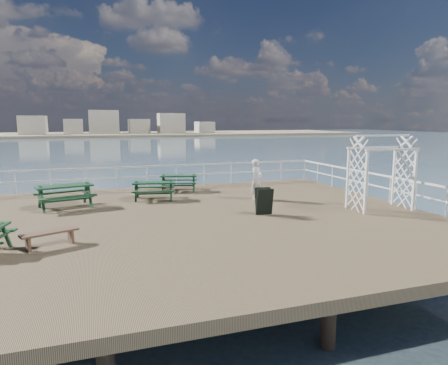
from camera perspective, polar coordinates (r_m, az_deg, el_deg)
ground at (r=13.67m, az=-7.04°, el=-5.83°), size 18.00×14.00×0.30m
sea_backdrop at (r=147.86m, az=-12.63°, el=7.17°), size 300.00×300.00×9.20m
railing at (r=15.93m, az=-9.19°, el=-0.02°), size 17.77×13.76×1.10m
picnic_table_a at (r=16.35m, az=-21.81°, el=-1.18°), size 2.36×2.07×0.98m
picnic_table_b at (r=19.03m, az=-6.50°, el=0.44°), size 2.03×1.80×0.83m
picnic_table_c at (r=17.05m, az=-10.00°, el=-0.60°), size 1.97×1.71×0.84m
flat_bench_near at (r=11.53m, az=-23.62°, el=-6.92°), size 1.47×0.87×0.42m
trellis_arbor at (r=15.91m, az=21.49°, el=0.80°), size 2.29×1.29×2.79m
sandwich_board at (r=14.15m, az=5.73°, el=-2.72°), size 0.64×0.50×0.97m
person at (r=16.84m, az=4.68°, el=0.45°), size 0.74×0.68×1.69m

